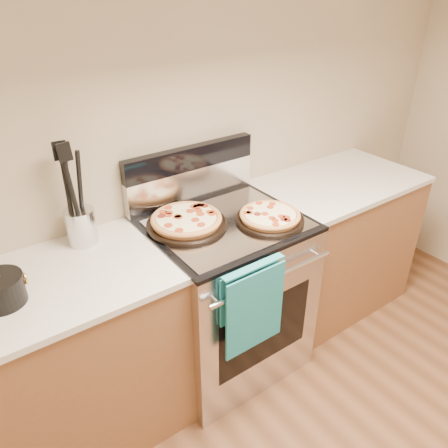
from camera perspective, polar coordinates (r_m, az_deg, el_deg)
wall_back at (r=2.27m, az=-5.16°, el=13.37°), size 4.00×0.00×4.00m
range_body at (r=2.43m, az=0.12°, el=-9.38°), size 0.76×0.68×0.90m
oven_window at (r=2.24m, az=5.29°, el=-13.73°), size 0.56×0.01×0.40m
cooktop at (r=2.17m, az=0.14°, el=0.08°), size 0.76×0.68×0.02m
backsplash_lower at (r=2.36m, az=-4.29°, el=5.21°), size 0.76×0.06×0.18m
backsplash_upper at (r=2.30m, az=-4.43°, el=8.61°), size 0.76×0.06×0.12m
oven_handle at (r=1.99m, az=6.50°, el=-7.02°), size 0.70×0.03×0.03m
dish_towel at (r=1.99m, az=3.70°, el=-10.57°), size 0.32×0.05×0.42m
foil_sheet at (r=2.15m, az=0.60°, el=0.06°), size 0.70×0.55×0.01m
cabinet_left at (r=2.21m, az=-20.14°, el=-17.05°), size 1.00×0.62×0.88m
countertop_left at (r=1.92m, az=-22.48°, el=-7.56°), size 1.02×0.64×0.03m
cabinet_right at (r=2.96m, az=13.73°, el=-2.69°), size 1.00×0.62×0.88m
countertop_right at (r=2.75m, az=14.85°, el=5.34°), size 1.02×0.64×0.03m
pepperoni_pizza_back at (r=2.12m, az=-4.92°, el=0.42°), size 0.44×0.44×0.05m
pepperoni_pizza_front at (r=2.17m, az=6.02°, el=0.95°), size 0.43×0.43×0.05m
utensil_crock at (r=2.08m, az=-18.15°, el=-0.28°), size 0.18×0.18×0.17m
saucepan at (r=1.84m, az=-27.14°, el=-7.85°), size 0.18×0.18×0.11m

